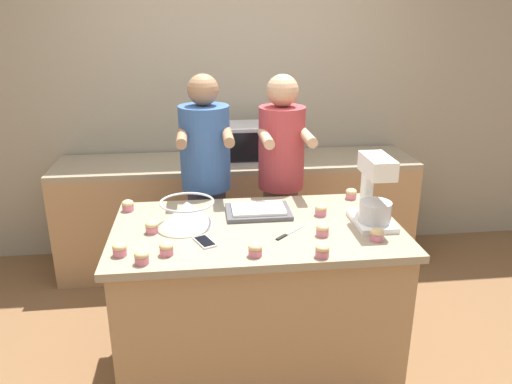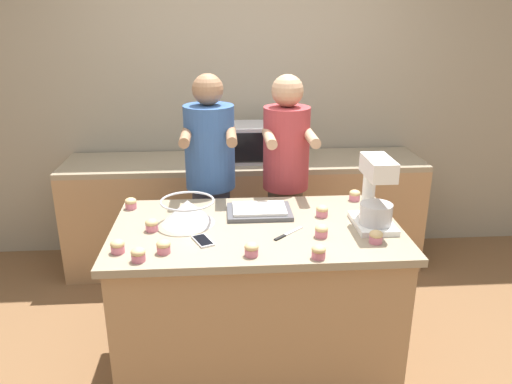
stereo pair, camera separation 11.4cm
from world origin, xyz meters
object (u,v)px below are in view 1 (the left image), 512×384
object	(u,v)px
microwave_oven	(252,142)
cupcake_4	(351,194)
baking_tray	(258,211)
cupcake_8	(322,250)
stand_mixer	(374,195)
cupcake_0	(142,257)
cupcake_1	(128,205)
cupcake_3	(166,248)
cupcake_2	(255,249)
person_right	(281,189)
cupcake_5	(120,249)
cupcake_6	(321,210)
knife	(288,234)
cell_phone	(205,242)
cupcake_9	(377,234)
cupcake_7	(323,230)
person_left	(207,192)
cupcake_10	(152,227)
mixing_bowl	(187,212)

from	to	relation	value
microwave_oven	cupcake_4	world-z (taller)	microwave_oven
baking_tray	cupcake_8	bearing A→B (deg)	-67.39
stand_mixer	cupcake_0	bearing A→B (deg)	-165.14
cupcake_8	cupcake_1	bearing A→B (deg)	144.52
cupcake_3	cupcake_4	world-z (taller)	same
cupcake_2	person_right	bearing A→B (deg)	74.12
cupcake_5	cupcake_6	world-z (taller)	same
knife	cupcake_0	distance (m)	0.76
cell_phone	cupcake_4	bearing A→B (deg)	29.96
cupcake_1	cupcake_6	bearing A→B (deg)	-10.25
cupcake_6	microwave_oven	bearing A→B (deg)	101.86
baking_tray	cupcake_2	size ratio (longest dim) A/B	5.35
cupcake_1	cupcake_9	world-z (taller)	same
cupcake_3	cupcake_6	bearing A→B (deg)	25.06
cell_phone	cupcake_3	distance (m)	0.21
cupcake_2	cupcake_7	distance (m)	0.41
person_left	knife	bearing A→B (deg)	-63.55
cupcake_3	cupcake_9	world-z (taller)	same
cell_phone	cupcake_6	world-z (taller)	cupcake_6
cupcake_1	cupcake_4	size ratio (longest dim) A/B	1.00
cell_phone	cupcake_2	bearing A→B (deg)	-35.63
cupcake_10	cupcake_9	bearing A→B (deg)	-11.35
cell_phone	person_right	bearing A→B (deg)	58.52
cupcake_2	cell_phone	bearing A→B (deg)	144.37
stand_mixer	cupcake_1	bearing A→B (deg)	165.41
cupcake_2	cupcake_7	xyz separation A→B (m)	(0.37, 0.18, 0.00)
person_right	cupcake_3	distance (m)	1.20
cupcake_2	cupcake_1	bearing A→B (deg)	135.75
microwave_oven	cupcake_4	bearing A→B (deg)	-62.61
baking_tray	cupcake_6	bearing A→B (deg)	-10.30
baking_tray	cupcake_4	xyz separation A→B (m)	(0.60, 0.18, 0.02)
microwave_oven	mixing_bowl	bearing A→B (deg)	-111.45
cupcake_1	cupcake_6	distance (m)	1.11
cupcake_1	cupcake_2	size ratio (longest dim) A/B	1.00
cupcake_7	cupcake_10	xyz separation A→B (m)	(-0.87, 0.14, 0.00)
baking_tray	cupcake_9	bearing A→B (deg)	-37.34
mixing_bowl	cupcake_8	distance (m)	0.78
knife	cupcake_0	xyz separation A→B (m)	(-0.72, -0.24, 0.03)
cupcake_1	stand_mixer	bearing A→B (deg)	-14.59
cupcake_1	cupcake_6	world-z (taller)	same
cell_phone	cupcake_7	bearing A→B (deg)	1.55
microwave_oven	cupcake_9	size ratio (longest dim) A/B	8.02
knife	cupcake_6	world-z (taller)	cupcake_6
person_right	cupcake_10	world-z (taller)	person_right
baking_tray	knife	distance (m)	0.32
stand_mixer	cupcake_8	xyz separation A→B (m)	(-0.36, -0.35, -0.13)
stand_mixer	cupcake_5	distance (m)	1.33
stand_mixer	cupcake_0	size ratio (longest dim) A/B	5.63
cupcake_0	cupcake_7	bearing A→B (deg)	12.70
cupcake_5	cupcake_7	xyz separation A→B (m)	(1.00, 0.11, 0.00)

